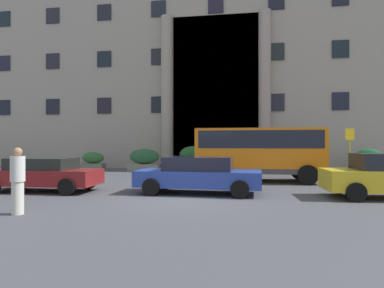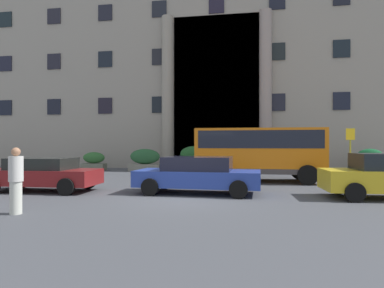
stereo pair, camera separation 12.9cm
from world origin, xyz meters
TOP-DOWN VIEW (x-y plane):
  - ground_plane at (0.00, 0.00)m, footprint 80.00×64.00m
  - office_building_facade at (-0.00, 17.48)m, footprint 42.91×9.68m
  - orange_minibus at (2.75, 5.50)m, footprint 6.02×2.72m
  - bus_stop_sign at (7.49, 7.32)m, footprint 0.44×0.08m
  - hedge_planter_west at (-8.36, 10.61)m, footprint 1.65×0.74m
  - hedge_planter_entrance_left at (9.59, 10.64)m, footprint 1.60×0.79m
  - hedge_planter_far_east at (-4.55, 10.27)m, footprint 2.13×0.75m
  - hedge_planter_entrance_right at (3.16, 10.65)m, footprint 2.01×0.92m
  - hedge_planter_east at (-1.26, 10.41)m, footprint 1.89×0.94m
  - parked_coupe_end at (-5.63, 0.64)m, footprint 4.32×2.04m
  - white_taxi_kerbside at (0.38, 1.07)m, footprint 4.60×2.14m
  - motorcycle_near_kerb at (-8.89, 3.27)m, footprint 1.92×0.55m
  - pedestrian_woman_with_bag at (-3.77, -3.26)m, footprint 0.36×0.36m

SIDE VIEW (x-z plane):
  - ground_plane at x=0.00m, z-range -0.12..0.00m
  - motorcycle_near_kerb at x=-8.89m, z-range 0.01..0.90m
  - hedge_planter_west at x=-8.36m, z-range -0.02..1.25m
  - parked_coupe_end at x=-5.63m, z-range 0.03..1.32m
  - hedge_planter_entrance_right at x=3.16m, z-range -0.03..1.43m
  - white_taxi_kerbside at x=0.38m, z-range 0.02..1.38m
  - hedge_planter_far_east at x=-4.55m, z-range -0.02..1.48m
  - hedge_planter_entrance_left at x=9.59m, z-range -0.03..1.52m
  - hedge_planter_east at x=-1.26m, z-range -0.03..1.66m
  - pedestrian_woman_with_bag at x=-3.77m, z-range 0.01..1.74m
  - orange_minibus at x=2.75m, z-range 0.26..2.84m
  - bus_stop_sign at x=7.49m, z-range 0.31..2.96m
  - office_building_facade at x=0.00m, z-range -0.01..21.71m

